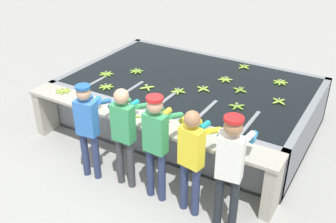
# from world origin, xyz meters

# --- Properties ---
(ground_plane) EXTENTS (80.00, 80.00, 0.00)m
(ground_plane) POSITION_xyz_m (0.00, 0.00, 0.00)
(ground_plane) COLOR #999993
(ground_plane) RESTS_ON ground
(wash_tank) EXTENTS (4.45, 2.87, 0.88)m
(wash_tank) POSITION_xyz_m (0.00, 1.87, 0.44)
(wash_tank) COLOR gray
(wash_tank) RESTS_ON ground
(work_ledge) EXTENTS (4.45, 0.45, 0.88)m
(work_ledge) POSITION_xyz_m (0.00, 0.23, 0.63)
(work_ledge) COLOR #A8A393
(work_ledge) RESTS_ON ground
(worker_0) EXTENTS (0.46, 0.73, 1.57)m
(worker_0) POSITION_xyz_m (-0.52, -0.37, 0.94)
(worker_0) COLOR navy
(worker_0) RESTS_ON ground
(worker_1) EXTENTS (0.41, 0.71, 1.61)m
(worker_1) POSITION_xyz_m (0.06, -0.26, 0.96)
(worker_1) COLOR #38383D
(worker_1) RESTS_ON ground
(worker_2) EXTENTS (0.42, 0.72, 1.64)m
(worker_2) POSITION_xyz_m (0.61, -0.28, 0.99)
(worker_2) COLOR navy
(worker_2) RESTS_ON ground
(worker_3) EXTENTS (0.48, 0.74, 1.59)m
(worker_3) POSITION_xyz_m (1.16, -0.28, 0.95)
(worker_3) COLOR navy
(worker_3) RESTS_ON ground
(worker_4) EXTENTS (0.46, 0.74, 1.69)m
(worker_4) POSITION_xyz_m (1.70, -0.33, 1.03)
(worker_4) COLOR #1E2328
(worker_4) RESTS_ON ground
(banana_bunch_floating_0) EXTENTS (0.26, 0.28, 0.08)m
(banana_bunch_floating_0) POSITION_xyz_m (0.54, 2.19, 0.90)
(banana_bunch_floating_0) COLOR #93BC3D
(banana_bunch_floating_0) RESTS_ON wash_tank
(banana_bunch_floating_1) EXTENTS (0.27, 0.28, 0.08)m
(banana_bunch_floating_1) POSITION_xyz_m (0.04, 1.32, 0.90)
(banana_bunch_floating_1) COLOR #8CB738
(banana_bunch_floating_1) RESTS_ON wash_tank
(banana_bunch_floating_2) EXTENTS (0.28, 0.28, 0.08)m
(banana_bunch_floating_2) POSITION_xyz_m (-1.15, 0.82, 0.90)
(banana_bunch_floating_2) COLOR #7FAD33
(banana_bunch_floating_2) RESTS_ON wash_tank
(banana_bunch_floating_3) EXTENTS (0.28, 0.27, 0.08)m
(banana_bunch_floating_3) POSITION_xyz_m (1.13, 1.32, 0.90)
(banana_bunch_floating_3) COLOR #75A333
(banana_bunch_floating_3) RESTS_ON wash_tank
(banana_bunch_floating_4) EXTENTS (0.28, 0.28, 0.08)m
(banana_bunch_floating_4) POSITION_xyz_m (-1.51, 1.27, 0.90)
(banana_bunch_floating_4) COLOR #7FAD33
(banana_bunch_floating_4) RESTS_ON wash_tank
(banana_bunch_floating_5) EXTENTS (0.26, 0.26, 0.08)m
(banana_bunch_floating_5) POSITION_xyz_m (1.65, 1.84, 0.90)
(banana_bunch_floating_5) COLOR #9EC642
(banana_bunch_floating_5) RESTS_ON wash_tank
(banana_bunch_floating_6) EXTENTS (0.28, 0.28, 0.08)m
(banana_bunch_floating_6) POSITION_xyz_m (0.37, 1.62, 0.90)
(banana_bunch_floating_6) COLOR #9EC642
(banana_bunch_floating_6) RESTS_ON wash_tank
(banana_bunch_floating_7) EXTENTS (0.28, 0.28, 0.08)m
(banana_bunch_floating_7) POSITION_xyz_m (0.94, 1.91, 0.90)
(banana_bunch_floating_7) COLOR #7FAD33
(banana_bunch_floating_7) RESTS_ON wash_tank
(banana_bunch_floating_8) EXTENTS (0.28, 0.27, 0.08)m
(banana_bunch_floating_8) POSITION_xyz_m (-1.09, 1.67, 0.90)
(banana_bunch_floating_8) COLOR #75A333
(banana_bunch_floating_8) RESTS_ON wash_tank
(banana_bunch_floating_9) EXTENTS (0.27, 0.27, 0.08)m
(banana_bunch_floating_9) POSITION_xyz_m (0.61, 2.96, 0.90)
(banana_bunch_floating_9) COLOR #9EC642
(banana_bunch_floating_9) RESTS_ON wash_tank
(banana_bunch_floating_10) EXTENTS (0.23, 0.23, 0.08)m
(banana_bunch_floating_10) POSITION_xyz_m (-0.51, 1.17, 0.90)
(banana_bunch_floating_10) COLOR #9EC642
(banana_bunch_floating_10) RESTS_ON wash_tank
(banana_bunch_floating_11) EXTENTS (0.28, 0.28, 0.08)m
(banana_bunch_floating_11) POSITION_xyz_m (1.45, 2.60, 0.90)
(banana_bunch_floating_11) COLOR #8CB738
(banana_bunch_floating_11) RESTS_ON wash_tank
(banana_bunch_ledge_0) EXTENTS (0.28, 0.28, 0.08)m
(banana_bunch_ledge_0) POSITION_xyz_m (-1.68, 0.30, 0.90)
(banana_bunch_ledge_0) COLOR #93BC3D
(banana_bunch_ledge_0) RESTS_ON work_ledge
(banana_bunch_ledge_1) EXTENTS (0.27, 0.28, 0.08)m
(banana_bunch_ledge_1) POSITION_xyz_m (-0.13, 0.17, 0.90)
(banana_bunch_ledge_1) COLOR #93BC3D
(banana_bunch_ledge_1) RESTS_ON work_ledge
(knife_0) EXTENTS (0.23, 0.30, 0.02)m
(knife_0) POSITION_xyz_m (0.96, 0.30, 0.89)
(knife_0) COLOR silver
(knife_0) RESTS_ON work_ledge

